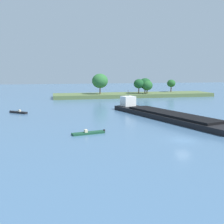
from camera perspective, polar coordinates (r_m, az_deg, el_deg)
ground_plane at (r=46.17m, az=14.47°, el=-5.70°), size 400.00×400.00×0.00m
treeline_island at (r=119.10m, az=4.21°, el=4.28°), size 68.39×14.20×9.93m
small_motorboat at (r=76.92m, az=-18.77°, el=-0.05°), size 4.88×4.20×0.99m
cargo_barge at (r=66.58m, az=10.62°, el=-0.49°), size 16.92×38.60×5.71m
fishing_skiff at (r=49.27m, az=-4.90°, el=-4.32°), size 6.18×2.61×0.86m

